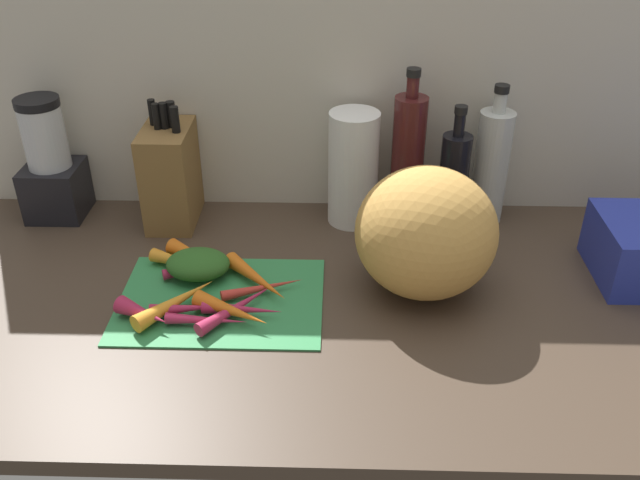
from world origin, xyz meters
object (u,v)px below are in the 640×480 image
at_px(carrot_4, 237,307).
at_px(cutting_board, 221,299).
at_px(carrot_6, 263,286).
at_px(winter_squash, 426,233).
at_px(carrot_10, 181,262).
at_px(carrot_8, 193,255).
at_px(carrot_11, 176,302).
at_px(knife_block, 171,174).
at_px(carrot_5, 201,267).
at_px(bottle_2, 491,165).
at_px(carrot_3, 143,313).
at_px(blender_appliance, 51,167).
at_px(bottle_1, 453,180).
at_px(carrot_1, 257,278).
at_px(carrot_7, 232,311).
at_px(carrot_9, 186,308).
at_px(paper_towel_roll, 351,169).
at_px(carrot_2, 242,309).
at_px(bottle_0, 407,160).
at_px(carrot_0, 207,320).

bearing_deg(carrot_4, cutting_board, 128.60).
distance_m(carrot_6, winter_squash, 0.32).
bearing_deg(carrot_10, carrot_8, 51.29).
relative_size(carrot_11, knife_block, 0.65).
xyz_separation_m(carrot_5, bottle_2, (0.60, 0.24, 0.11)).
xyz_separation_m(carrot_8, winter_squash, (0.45, -0.06, 0.10)).
height_order(carrot_3, blender_appliance, blender_appliance).
bearing_deg(bottle_1, carrot_8, -161.71).
bearing_deg(carrot_6, carrot_3, -154.46).
height_order(cutting_board, carrot_1, carrot_1).
relative_size(carrot_7, bottle_1, 0.55).
bearing_deg(carrot_9, carrot_7, -6.78).
bearing_deg(carrot_4, paper_towel_roll, 60.09).
xyz_separation_m(cutting_board, knife_block, (-0.15, 0.30, 0.11)).
bearing_deg(carrot_2, carrot_6, 68.25).
xyz_separation_m(cutting_board, carrot_3, (-0.13, -0.07, 0.02)).
xyz_separation_m(carrot_2, carrot_9, (-0.10, -0.00, 0.00)).
bearing_deg(carrot_11, knife_block, 102.14).
height_order(carrot_5, carrot_8, carrot_8).
height_order(carrot_3, carrot_6, carrot_3).
bearing_deg(carrot_10, knife_block, 104.79).
distance_m(carrot_3, blender_appliance, 0.50).
xyz_separation_m(carrot_3, carrot_7, (0.16, 0.01, -0.00)).
bearing_deg(winter_squash, bottle_1, 70.78).
relative_size(carrot_2, carrot_4, 0.82).
bearing_deg(bottle_1, carrot_1, -147.45).
xyz_separation_m(carrot_11, bottle_0, (0.44, 0.35, 0.12)).
height_order(carrot_0, carrot_6, same).
relative_size(cutting_board, carrot_2, 2.62).
bearing_deg(knife_block, paper_towel_roll, 1.30).
bearing_deg(carrot_5, carrot_4, -56.16).
bearing_deg(bottle_0, bottle_2, 5.41).
height_order(carrot_7, winter_squash, winter_squash).
bearing_deg(carrot_10, bottle_1, 19.91).
relative_size(cutting_board, carrot_6, 2.39).
relative_size(carrot_4, carrot_6, 1.12).
bearing_deg(winter_squash, carrot_6, -174.04).
xyz_separation_m(carrot_3, carrot_8, (0.05, 0.19, 0.00)).
relative_size(carrot_1, bottle_1, 0.63).
xyz_separation_m(paper_towel_roll, bottle_2, (0.30, 0.02, 0.00)).
bearing_deg(bottle_0, carrot_11, -141.38).
xyz_separation_m(carrot_3, blender_appliance, (-0.29, 0.40, 0.09)).
relative_size(knife_block, blender_appliance, 0.99).
height_order(carrot_1, paper_towel_roll, paper_towel_roll).
height_order(carrot_0, carrot_5, same).
xyz_separation_m(carrot_5, bottle_1, (0.51, 0.21, 0.09)).
relative_size(carrot_7, bottle_2, 0.49).
height_order(carrot_0, carrot_4, carrot_4).
relative_size(cutting_board, blender_appliance, 1.38).
distance_m(carrot_5, blender_appliance, 0.45).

